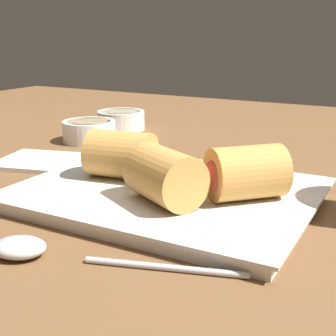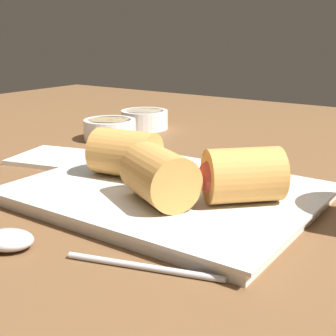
% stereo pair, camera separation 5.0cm
% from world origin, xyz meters
% --- Properties ---
extents(table_surface, '(1.80, 1.40, 0.02)m').
position_xyz_m(table_surface, '(0.00, 0.00, 0.01)').
color(table_surface, brown).
rests_on(table_surface, ground).
extents(serving_plate, '(0.29, 0.23, 0.01)m').
position_xyz_m(serving_plate, '(-0.04, -0.02, 0.03)').
color(serving_plate, silver).
rests_on(serving_plate, table_surface).
extents(roll_front_left, '(0.08, 0.08, 0.05)m').
position_xyz_m(roll_front_left, '(-0.03, -0.06, 0.06)').
color(roll_front_left, '#D19347').
rests_on(roll_front_left, serving_plate).
extents(roll_front_right, '(0.08, 0.06, 0.05)m').
position_xyz_m(roll_front_right, '(-0.10, -0.01, 0.06)').
color(roll_front_right, '#D19347').
rests_on(roll_front_right, serving_plate).
extents(roll_back_left, '(0.08, 0.08, 0.05)m').
position_xyz_m(roll_back_left, '(0.04, -0.01, 0.06)').
color(roll_back_left, '#D19347').
rests_on(roll_back_left, serving_plate).
extents(dipping_bowl_near, '(0.08, 0.08, 0.03)m').
position_xyz_m(dipping_bowl_near, '(-0.28, 0.16, 0.04)').
color(dipping_bowl_near, white).
rests_on(dipping_bowl_near, table_surface).
extents(dipping_bowl_far, '(0.08, 0.08, 0.03)m').
position_xyz_m(dipping_bowl_far, '(-0.28, 0.26, 0.04)').
color(dipping_bowl_far, white).
rests_on(dipping_bowl_far, table_surface).
extents(spoon, '(0.19, 0.07, 0.01)m').
position_xyz_m(spoon, '(-0.07, -0.17, 0.03)').
color(spoon, silver).
rests_on(spoon, table_surface).
extents(napkin, '(0.13, 0.11, 0.01)m').
position_xyz_m(napkin, '(-0.25, 0.03, 0.02)').
color(napkin, silver).
rests_on(napkin, table_surface).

